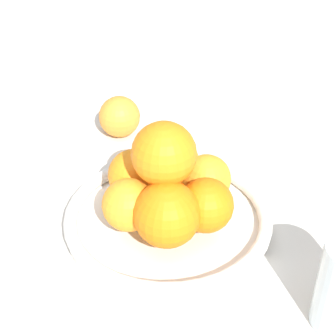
# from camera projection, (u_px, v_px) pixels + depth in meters

# --- Properties ---
(ground_plane) EXTENTS (4.00, 4.00, 0.00)m
(ground_plane) POSITION_uv_depth(u_px,v_px,m) (168.00, 231.00, 0.76)
(ground_plane) COLOR beige
(fruit_bowl) EXTENTS (0.28, 0.28, 0.04)m
(fruit_bowl) POSITION_uv_depth(u_px,v_px,m) (168.00, 221.00, 0.75)
(fruit_bowl) COLOR silver
(fruit_bowl) RESTS_ON ground_plane
(orange_pile) EXTENTS (0.17, 0.19, 0.14)m
(orange_pile) POSITION_uv_depth(u_px,v_px,m) (167.00, 181.00, 0.71)
(orange_pile) COLOR orange
(orange_pile) RESTS_ON fruit_bowl
(stray_orange) EXTENTS (0.07, 0.07, 0.07)m
(stray_orange) POSITION_uv_depth(u_px,v_px,m) (120.00, 117.00, 0.94)
(stray_orange) COLOR orange
(stray_orange) RESTS_ON ground_plane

